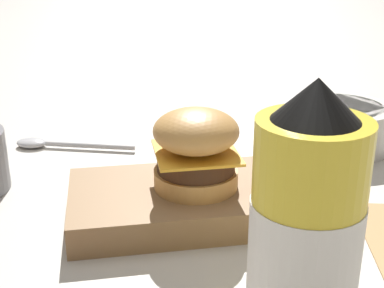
{
  "coord_description": "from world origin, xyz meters",
  "views": [
    {
      "loc": [
        0.04,
        0.55,
        0.29
      ],
      "look_at": [
        -0.05,
        0.03,
        0.08
      ],
      "focal_mm": 50.0,
      "sensor_mm": 36.0,
      "label": 1
    }
  ],
  "objects_px": {
    "burger": "(196,149)",
    "side_bowl": "(338,124)",
    "ketchup_bottle": "(304,241)",
    "serving_board": "(192,200)",
    "spoon": "(48,144)"
  },
  "relations": [
    {
      "from": "ketchup_bottle",
      "to": "spoon",
      "type": "xyz_separation_m",
      "value": [
        0.21,
        -0.46,
        -0.09
      ]
    },
    {
      "from": "serving_board",
      "to": "ketchup_bottle",
      "type": "bearing_deg",
      "value": 99.97
    },
    {
      "from": "serving_board",
      "to": "ketchup_bottle",
      "type": "relative_size",
      "value": 1.27
    },
    {
      "from": "serving_board",
      "to": "burger",
      "type": "bearing_deg",
      "value": -166.93
    },
    {
      "from": "spoon",
      "to": "ketchup_bottle",
      "type": "bearing_deg",
      "value": 132.58
    },
    {
      "from": "burger",
      "to": "ketchup_bottle",
      "type": "height_order",
      "value": "ketchup_bottle"
    },
    {
      "from": "serving_board",
      "to": "burger",
      "type": "distance_m",
      "value": 0.06
    },
    {
      "from": "ketchup_bottle",
      "to": "spoon",
      "type": "height_order",
      "value": "ketchup_bottle"
    },
    {
      "from": "serving_board",
      "to": "spoon",
      "type": "relative_size",
      "value": 1.52
    },
    {
      "from": "burger",
      "to": "side_bowl",
      "type": "distance_m",
      "value": 0.3
    },
    {
      "from": "ketchup_bottle",
      "to": "side_bowl",
      "type": "bearing_deg",
      "value": -117.83
    },
    {
      "from": "burger",
      "to": "side_bowl",
      "type": "bearing_deg",
      "value": -145.11
    },
    {
      "from": "side_bowl",
      "to": "spoon",
      "type": "distance_m",
      "value": 0.43
    },
    {
      "from": "burger",
      "to": "spoon",
      "type": "bearing_deg",
      "value": -52.45
    },
    {
      "from": "burger",
      "to": "side_bowl",
      "type": "xyz_separation_m",
      "value": [
        -0.24,
        -0.17,
        -0.04
      ]
    }
  ]
}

